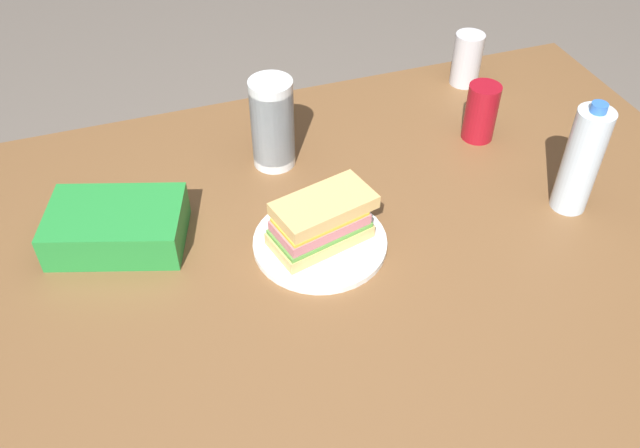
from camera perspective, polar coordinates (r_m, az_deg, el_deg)
dining_table at (r=1.26m, az=3.98°, el=-4.26°), size 1.44×1.03×0.76m
paper_plate at (r=1.17m, az=0.00°, el=-1.57°), size 0.23×0.23×0.01m
sandwich at (r=1.15m, az=0.11°, el=0.23°), size 0.20×0.14×0.08m
soda_can_red at (r=1.43m, az=13.51°, el=9.22°), size 0.07×0.07×0.12m
chip_bag at (r=1.21m, az=-16.87°, el=-0.17°), size 0.26×0.21×0.07m
water_bottle_tall at (r=1.28m, az=21.32°, el=5.05°), size 0.07×0.07×0.22m
plastic_cup_stack at (r=1.31m, az=-4.05°, el=8.51°), size 0.08×0.08×0.18m
soda_can_silver at (r=1.62m, az=12.36°, el=13.51°), size 0.07×0.07×0.12m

